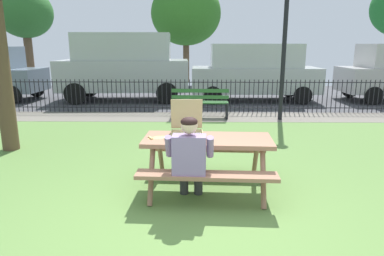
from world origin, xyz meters
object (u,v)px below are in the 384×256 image
at_px(park_bench_center, 200,104).
at_px(lamp_post_walkway, 285,29).
at_px(picnic_table_foreground, 207,150).
at_px(far_tree_midleft, 186,14).
at_px(parked_car_right, 255,71).
at_px(far_tree_left, 25,14).
at_px(pizza_box_open, 187,127).
at_px(adult_at_table, 190,156).
at_px(parked_car_center, 124,65).
at_px(pizza_slice_on_table, 157,137).

height_order(park_bench_center, lamp_post_walkway, lamp_post_walkway).
xyz_separation_m(picnic_table_foreground, park_bench_center, (-0.07, 5.04, -0.18)).
xyz_separation_m(park_bench_center, far_tree_midleft, (-0.72, 9.78, 3.26)).
relative_size(park_bench_center, parked_car_right, 0.35).
bearing_deg(far_tree_midleft, lamp_post_walkway, -73.47).
bearing_deg(far_tree_left, picnic_table_foreground, -57.21).
relative_size(lamp_post_walkway, parked_car_right, 0.87).
distance_m(picnic_table_foreground, pizza_box_open, 0.44).
height_order(adult_at_table, parked_car_center, parked_car_center).
bearing_deg(parked_car_right, park_bench_center, -122.31).
xyz_separation_m(parked_car_center, far_tree_left, (-6.68, 6.56, 2.37)).
height_order(pizza_box_open, park_bench_center, pizza_box_open).
distance_m(pizza_slice_on_table, parked_car_right, 8.67).
height_order(pizza_slice_on_table, far_tree_midleft, far_tree_midleft).
height_order(picnic_table_foreground, adult_at_table, adult_at_table).
bearing_deg(pizza_box_open, picnic_table_foreground, -24.99).
relative_size(pizza_slice_on_table, lamp_post_walkway, 0.07).
relative_size(pizza_slice_on_table, parked_car_center, 0.06).
distance_m(picnic_table_foreground, far_tree_left, 17.89).
height_order(picnic_table_foreground, far_tree_left, far_tree_left).
distance_m(parked_car_center, far_tree_midleft, 7.28).
bearing_deg(far_tree_midleft, park_bench_center, -85.79).
bearing_deg(far_tree_midleft, far_tree_left, 180.00).
height_order(picnic_table_foreground, parked_car_right, parked_car_right).
relative_size(adult_at_table, park_bench_center, 0.74).
bearing_deg(parked_car_center, parked_car_right, -0.00).
bearing_deg(parked_car_center, lamp_post_walkway, -34.06).
height_order(adult_at_table, far_tree_midleft, far_tree_midleft).
bearing_deg(far_tree_midleft, pizza_box_open, -88.07).
height_order(park_bench_center, parked_car_center, parked_car_center).
relative_size(pizza_box_open, park_bench_center, 0.34).
height_order(parked_car_right, far_tree_midleft, far_tree_midleft).
bearing_deg(adult_at_table, parked_car_center, 106.72).
height_order(picnic_table_foreground, pizza_box_open, pizza_box_open).
height_order(pizza_box_open, pizza_slice_on_table, pizza_box_open).
bearing_deg(parked_car_right, far_tree_midleft, 112.74).
xyz_separation_m(picnic_table_foreground, parked_car_center, (-2.87, 8.25, 0.71)).
bearing_deg(far_tree_midleft, picnic_table_foreground, -86.95).
bearing_deg(far_tree_left, parked_car_right, -29.71).
bearing_deg(adult_at_table, parked_car_right, 75.85).
bearing_deg(park_bench_center, pizza_slice_on_table, -97.28).
xyz_separation_m(picnic_table_foreground, pizza_slice_on_table, (-0.71, 0.00, 0.18)).
xyz_separation_m(parked_car_right, far_tree_left, (-11.50, 6.56, 2.58)).
bearing_deg(park_bench_center, adult_at_table, -91.78).
distance_m(adult_at_table, park_bench_center, 5.53).
relative_size(park_bench_center, far_tree_midleft, 0.30).
xyz_separation_m(park_bench_center, parked_car_center, (-2.80, 3.21, 0.89)).
distance_m(park_bench_center, lamp_post_walkway, 3.03).
relative_size(adult_at_table, parked_car_center, 0.25).
bearing_deg(parked_car_right, adult_at_table, -104.15).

